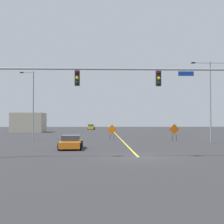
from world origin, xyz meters
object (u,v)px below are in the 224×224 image
street_lamp_mid_right (32,102)px  construction_sign_left_lane (174,130)px  construction_sign_median_far (112,130)px  traffic_signal_assembly (82,84)px  car_yellow_distant (91,127)px  car_orange_near (71,142)px  street_lamp_far_left (210,95)px

street_lamp_mid_right → construction_sign_left_lane: street_lamp_mid_right is taller
construction_sign_median_far → traffic_signal_assembly: bearing=-97.5°
car_yellow_distant → traffic_signal_assembly: bearing=-88.2°
street_lamp_mid_right → construction_sign_left_lane: bearing=-10.6°
street_lamp_mid_right → car_orange_near: street_lamp_mid_right is taller
street_lamp_far_left → car_yellow_distant: (-15.96, 53.14, -4.85)m
street_lamp_far_left → construction_sign_left_lane: bearing=142.9°
street_lamp_mid_right → car_yellow_distant: (6.01, 46.98, -4.32)m
street_lamp_far_left → construction_sign_median_far: street_lamp_far_left is taller
traffic_signal_assembly → car_orange_near: bearing=102.9°
traffic_signal_assembly → street_lamp_far_left: bearing=43.7°
traffic_signal_assembly → car_orange_near: size_ratio=4.01×
street_lamp_mid_right → car_yellow_distant: 47.56m
traffic_signal_assembly → construction_sign_median_far: 20.96m
traffic_signal_assembly → car_orange_near: traffic_signal_assembly is taller
street_lamp_far_left → car_orange_near: (-15.36, -6.91, -4.99)m
street_lamp_mid_right → car_yellow_distant: street_lamp_mid_right is taller
street_lamp_far_left → car_yellow_distant: bearing=106.7°
traffic_signal_assembly → street_lamp_mid_right: bearing=112.6°
street_lamp_far_left → traffic_signal_assembly: bearing=-136.3°
street_lamp_mid_right → car_yellow_distant: bearing=82.7°
street_lamp_far_left → car_orange_near: bearing=-155.8°
street_lamp_far_left → car_orange_near: 17.56m
construction_sign_left_lane → construction_sign_median_far: bearing=149.8°
traffic_signal_assembly → car_yellow_distant: 66.59m
street_lamp_far_left → construction_sign_left_lane: (-3.58, 2.71, -4.18)m
construction_sign_median_far → car_orange_near: bearing=-106.4°
construction_sign_median_far → car_yellow_distant: size_ratio=0.44×
car_orange_near → traffic_signal_assembly: bearing=-77.1°
street_lamp_mid_right → construction_sign_median_far: (10.77, 0.99, -3.77)m
construction_sign_left_lane → car_orange_near: size_ratio=0.51×
construction_sign_median_far → car_orange_near: size_ratio=0.47×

